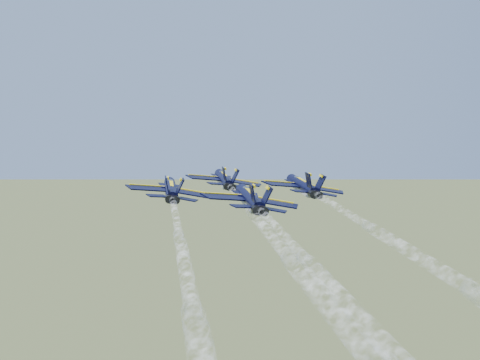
# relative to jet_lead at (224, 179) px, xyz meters

# --- Properties ---
(jet_lead) EXTENTS (13.95, 18.93, 4.29)m
(jet_lead) POSITION_rel_jet_lead_xyz_m (0.00, 0.00, 0.00)
(jet_lead) COLOR black
(jet_left) EXTENTS (13.95, 18.93, 4.29)m
(jet_left) POSITION_rel_jet_lead_xyz_m (-6.49, -15.12, 0.00)
(jet_left) COLOR black
(jet_right) EXTENTS (13.95, 18.93, 4.29)m
(jet_right) POSITION_rel_jet_lead_xyz_m (14.70, -7.73, 0.00)
(jet_right) COLOR black
(jet_slot) EXTENTS (13.95, 18.93, 4.29)m
(jet_slot) POSITION_rel_jet_lead_xyz_m (7.10, -22.90, 0.00)
(jet_slot) COLOR black
(smoke_trail_lead) EXTENTS (25.26, 83.30, 2.62)m
(smoke_trail_lead) POSITION_rel_jet_lead_xyz_m (17.47, -61.62, 0.04)
(smoke_trail_lead) COLOR white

